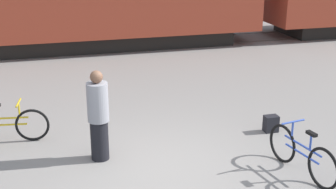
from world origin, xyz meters
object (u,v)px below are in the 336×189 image
at_px(bicycle_blue, 302,154).
at_px(person_in_grey, 98,116).
at_px(bicycle_yellow, 7,125).
at_px(backpack, 271,124).

xyz_separation_m(bicycle_blue, person_in_grey, (-3.16, 1.44, 0.45)).
xyz_separation_m(bicycle_yellow, person_in_grey, (1.63, -1.18, 0.47)).
height_order(bicycle_yellow, bicycle_blue, bicycle_blue).
distance_m(bicycle_yellow, person_in_grey, 2.07).
relative_size(bicycle_blue, backpack, 4.98).
relative_size(bicycle_yellow, person_in_grey, 0.98).
bearing_deg(person_in_grey, bicycle_blue, -122.16).
relative_size(bicycle_yellow, bicycle_blue, 0.95).
bearing_deg(person_in_grey, bicycle_yellow, 46.47).
xyz_separation_m(bicycle_yellow, bicycle_blue, (4.79, -2.62, 0.02)).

